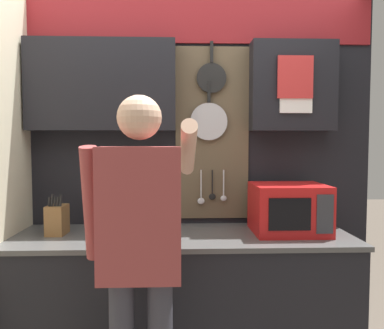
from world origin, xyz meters
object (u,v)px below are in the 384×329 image
object	(u,v)px
microwave	(289,208)
person	(141,241)
knife_block	(57,219)
utensil_crock	(140,221)

from	to	relation	value
microwave	person	xyz separation A→B (m)	(-0.89, -0.63, -0.03)
microwave	knife_block	distance (m)	1.48
knife_block	person	bearing A→B (deg)	-46.93
microwave	utensil_crock	size ratio (longest dim) A/B	1.31
microwave	knife_block	world-z (taller)	microwave
knife_block	utensil_crock	distance (m)	0.52
utensil_crock	person	world-z (taller)	person
knife_block	utensil_crock	size ratio (longest dim) A/B	0.74
knife_block	person	world-z (taller)	person
person	utensil_crock	bearing A→B (deg)	96.16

